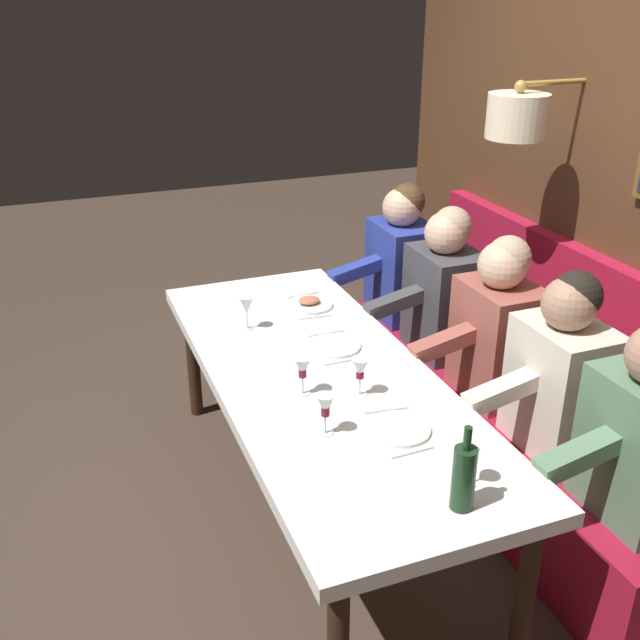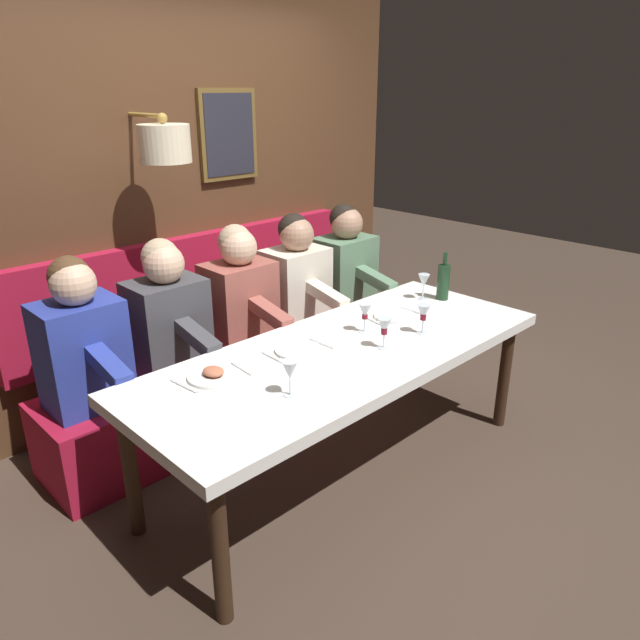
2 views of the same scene
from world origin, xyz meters
name	(u,v)px [view 1 (image 1 of 2)]	position (x,y,z in m)	size (l,w,h in m)	color
ground_plane	(320,510)	(0.00, 0.00, 0.00)	(12.00, 12.00, 0.00)	#423328
dining_table	(320,385)	(0.00, 0.00, 0.67)	(0.90, 2.31, 0.74)	white
banquette_bench	(487,432)	(0.89, 0.00, 0.23)	(0.52, 2.51, 0.45)	maroon
back_wall_panel	(618,195)	(1.46, 0.00, 1.37)	(0.59, 3.71, 2.90)	#51331E
diner_near	(561,369)	(0.88, -0.46, 0.82)	(0.60, 0.40, 0.79)	beige
diner_middle	(498,324)	(0.88, 0.00, 0.82)	(0.60, 0.40, 0.79)	#934C42
diner_far	(444,287)	(0.88, 0.49, 0.82)	(0.60, 0.40, 0.79)	#3D3D42
diner_farthest	(401,257)	(0.88, 0.98, 0.82)	(0.60, 0.40, 0.79)	#283893
place_setting_0	(398,429)	(0.11, -0.53, 0.75)	(0.24, 0.32, 0.01)	white
place_setting_1	(309,304)	(0.20, 0.67, 0.75)	(0.24, 0.32, 0.05)	white
place_setting_2	(334,346)	(0.14, 0.19, 0.75)	(0.24, 0.31, 0.01)	white
wine_glass_0	(325,407)	(-0.15, -0.44, 0.86)	(0.07, 0.07, 0.16)	silver
wine_glass_1	(247,306)	(-0.17, 0.53, 0.86)	(0.07, 0.07, 0.16)	silver
wine_glass_2	(302,369)	(-0.13, -0.14, 0.86)	(0.07, 0.07, 0.16)	silver
wine_glass_3	(360,370)	(0.08, -0.23, 0.86)	(0.07, 0.07, 0.16)	silver
wine_glass_4	(471,455)	(0.18, -0.90, 0.86)	(0.07, 0.07, 0.16)	silver
wine_bottle	(464,477)	(0.10, -0.99, 0.86)	(0.08, 0.08, 0.30)	#19381E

